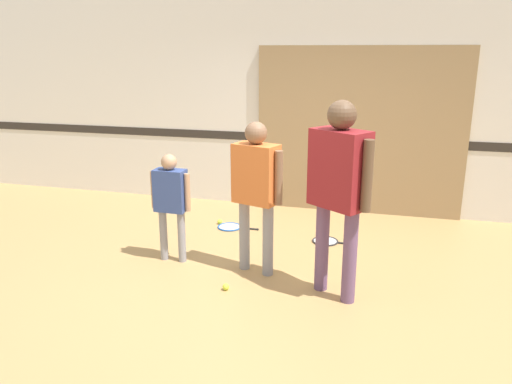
{
  "coord_description": "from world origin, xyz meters",
  "views": [
    {
      "loc": [
        1.02,
        -4.5,
        2.24
      ],
      "look_at": [
        -0.22,
        0.17,
        0.87
      ],
      "focal_mm": 35.0,
      "sensor_mm": 36.0,
      "label": 1
    }
  ],
  "objects_px": {
    "person_student_right": "(339,179)",
    "tennis_ball_near_instructor": "(226,287)",
    "tennis_ball_by_spare_racket": "(220,222)",
    "person_student_left": "(171,196)",
    "racket_second_spare": "(326,241)",
    "person_instructor": "(256,182)",
    "racket_spare_on_floor": "(231,227)"
  },
  "relations": [
    {
      "from": "person_instructor",
      "to": "person_student_left",
      "type": "relative_size",
      "value": 1.32
    },
    {
      "from": "person_instructor",
      "to": "racket_spare_on_floor",
      "type": "bearing_deg",
      "value": 135.96
    },
    {
      "from": "tennis_ball_near_instructor",
      "to": "tennis_ball_by_spare_racket",
      "type": "relative_size",
      "value": 1.0
    },
    {
      "from": "tennis_ball_near_instructor",
      "to": "racket_second_spare",
      "type": "bearing_deg",
      "value": 62.56
    },
    {
      "from": "person_student_right",
      "to": "racket_second_spare",
      "type": "distance_m",
      "value": 1.77
    },
    {
      "from": "tennis_ball_by_spare_racket",
      "to": "person_instructor",
      "type": "bearing_deg",
      "value": -56.93
    },
    {
      "from": "person_instructor",
      "to": "person_student_right",
      "type": "xyz_separation_m",
      "value": [
        0.85,
        -0.32,
        0.16
      ]
    },
    {
      "from": "person_instructor",
      "to": "tennis_ball_by_spare_racket",
      "type": "relative_size",
      "value": 23.91
    },
    {
      "from": "person_student_left",
      "to": "tennis_ball_near_instructor",
      "type": "relative_size",
      "value": 18.15
    },
    {
      "from": "person_student_right",
      "to": "tennis_ball_near_instructor",
      "type": "distance_m",
      "value": 1.51
    },
    {
      "from": "tennis_ball_by_spare_racket",
      "to": "racket_second_spare",
      "type": "bearing_deg",
      "value": -10.84
    },
    {
      "from": "racket_second_spare",
      "to": "person_student_right",
      "type": "bearing_deg",
      "value": -74.76
    },
    {
      "from": "person_student_right",
      "to": "tennis_ball_by_spare_racket",
      "type": "xyz_separation_m",
      "value": [
        -1.7,
        1.62,
        -1.1
      ]
    },
    {
      "from": "racket_spare_on_floor",
      "to": "racket_second_spare",
      "type": "height_order",
      "value": "same"
    },
    {
      "from": "person_instructor",
      "to": "racket_spare_on_floor",
      "type": "xyz_separation_m",
      "value": [
        -0.66,
        1.21,
        -0.97
      ]
    },
    {
      "from": "person_instructor",
      "to": "tennis_ball_by_spare_racket",
      "type": "height_order",
      "value": "person_instructor"
    },
    {
      "from": "racket_second_spare",
      "to": "tennis_ball_near_instructor",
      "type": "xyz_separation_m",
      "value": [
        -0.79,
        -1.51,
        0.02
      ]
    },
    {
      "from": "tennis_ball_near_instructor",
      "to": "tennis_ball_by_spare_racket",
      "type": "distance_m",
      "value": 1.92
    },
    {
      "from": "racket_second_spare",
      "to": "tennis_ball_near_instructor",
      "type": "distance_m",
      "value": 1.71
    },
    {
      "from": "person_instructor",
      "to": "racket_second_spare",
      "type": "distance_m",
      "value": 1.53
    },
    {
      "from": "racket_second_spare",
      "to": "tennis_ball_by_spare_racket",
      "type": "distance_m",
      "value": 1.49
    },
    {
      "from": "person_student_right",
      "to": "racket_second_spare",
      "type": "bearing_deg",
      "value": -45.75
    },
    {
      "from": "tennis_ball_near_instructor",
      "to": "person_student_left",
      "type": "bearing_deg",
      "value": 145.7
    },
    {
      "from": "racket_spare_on_floor",
      "to": "tennis_ball_near_instructor",
      "type": "bearing_deg",
      "value": -73.68
    },
    {
      "from": "racket_spare_on_floor",
      "to": "person_student_right",
      "type": "bearing_deg",
      "value": -44.94
    },
    {
      "from": "person_instructor",
      "to": "tennis_ball_by_spare_racket",
      "type": "xyz_separation_m",
      "value": [
        -0.85,
        1.3,
        -0.94
      ]
    },
    {
      "from": "racket_second_spare",
      "to": "tennis_ball_by_spare_racket",
      "type": "bearing_deg",
      "value": 174.4
    },
    {
      "from": "person_student_right",
      "to": "racket_second_spare",
      "type": "relative_size",
      "value": 3.49
    },
    {
      "from": "person_student_left",
      "to": "tennis_ball_by_spare_racket",
      "type": "height_order",
      "value": "person_student_left"
    },
    {
      "from": "person_student_right",
      "to": "tennis_ball_near_instructor",
      "type": "xyz_separation_m",
      "value": [
        -1.02,
        -0.18,
        -1.1
      ]
    },
    {
      "from": "person_student_right",
      "to": "racket_second_spare",
      "type": "height_order",
      "value": "person_student_right"
    },
    {
      "from": "tennis_ball_by_spare_racket",
      "to": "person_student_left",
      "type": "bearing_deg",
      "value": -95.0
    }
  ]
}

